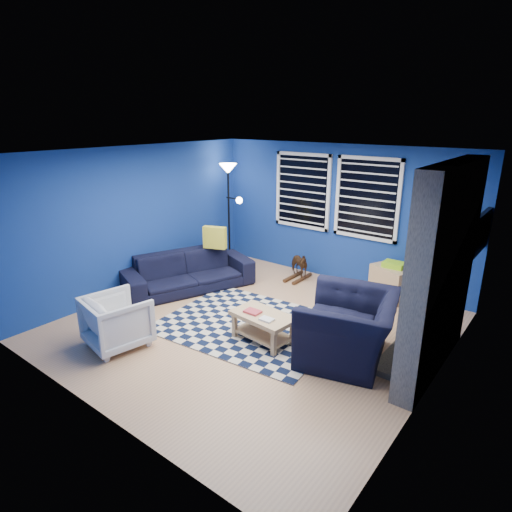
% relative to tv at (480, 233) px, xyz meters
% --- Properties ---
extents(floor, '(5.00, 5.00, 0.00)m').
position_rel_tv_xyz_m(floor, '(-2.45, -2.00, -1.40)').
color(floor, tan).
rests_on(floor, ground).
extents(ceiling, '(5.00, 5.00, 0.00)m').
position_rel_tv_xyz_m(ceiling, '(-2.45, -2.00, 1.10)').
color(ceiling, white).
rests_on(ceiling, wall_back).
extents(wall_back, '(5.00, 0.00, 5.00)m').
position_rel_tv_xyz_m(wall_back, '(-2.45, 0.50, -0.15)').
color(wall_back, navy).
rests_on(wall_back, floor).
extents(wall_left, '(0.00, 5.00, 5.00)m').
position_rel_tv_xyz_m(wall_left, '(-4.95, -2.00, -0.15)').
color(wall_left, navy).
rests_on(wall_left, floor).
extents(wall_right, '(0.00, 5.00, 5.00)m').
position_rel_tv_xyz_m(wall_right, '(0.05, -2.00, -0.15)').
color(wall_right, navy).
rests_on(wall_right, floor).
extents(fireplace, '(0.65, 2.00, 2.50)m').
position_rel_tv_xyz_m(fireplace, '(-0.09, -1.50, -0.20)').
color(fireplace, gray).
rests_on(fireplace, floor).
extents(window_left, '(1.17, 0.06, 1.42)m').
position_rel_tv_xyz_m(window_left, '(-3.20, 0.46, 0.20)').
color(window_left, black).
rests_on(window_left, wall_back).
extents(window_right, '(1.17, 0.06, 1.42)m').
position_rel_tv_xyz_m(window_right, '(-1.90, 0.46, 0.20)').
color(window_right, black).
rests_on(window_right, wall_back).
extents(tv, '(0.07, 1.00, 0.58)m').
position_rel_tv_xyz_m(tv, '(0.00, 0.00, 0.00)').
color(tv, black).
rests_on(tv, wall_right).
extents(rug, '(2.67, 2.22, 0.02)m').
position_rel_tv_xyz_m(rug, '(-2.52, -2.00, -1.39)').
color(rug, black).
rests_on(rug, floor).
extents(sofa, '(2.43, 1.66, 0.66)m').
position_rel_tv_xyz_m(sofa, '(-4.25, -1.57, -1.07)').
color(sofa, black).
rests_on(sofa, floor).
extents(armchair_big, '(1.53, 1.42, 0.83)m').
position_rel_tv_xyz_m(armchair_big, '(-0.99, -1.92, -0.98)').
color(armchair_big, black).
rests_on(armchair_big, floor).
extents(armchair_bent, '(0.89, 0.90, 0.70)m').
position_rel_tv_xyz_m(armchair_bent, '(-3.56, -3.53, -1.05)').
color(armchair_bent, gray).
rests_on(armchair_bent, floor).
extents(rocking_horse, '(0.46, 0.62, 0.48)m').
position_rel_tv_xyz_m(rocking_horse, '(-2.96, 0.02, -1.09)').
color(rocking_horse, '#442B15').
rests_on(rocking_horse, floor).
extents(coffee_table, '(0.90, 0.58, 0.43)m').
position_rel_tv_xyz_m(coffee_table, '(-2.08, -2.27, -1.10)').
color(coffee_table, tan).
rests_on(coffee_table, rug).
extents(cabinet, '(0.79, 0.67, 0.64)m').
position_rel_tv_xyz_m(cabinet, '(-1.24, 0.25, -1.11)').
color(cabinet, tan).
rests_on(cabinet, floor).
extents(floor_lamp, '(0.56, 0.35, 2.06)m').
position_rel_tv_xyz_m(floor_lamp, '(-4.57, -0.07, 0.29)').
color(floor_lamp, black).
rests_on(floor_lamp, floor).
extents(throw_pillow, '(0.44, 0.27, 0.40)m').
position_rel_tv_xyz_m(throw_pillow, '(-4.10, -1.03, -0.54)').
color(throw_pillow, gold).
rests_on(throw_pillow, sofa).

